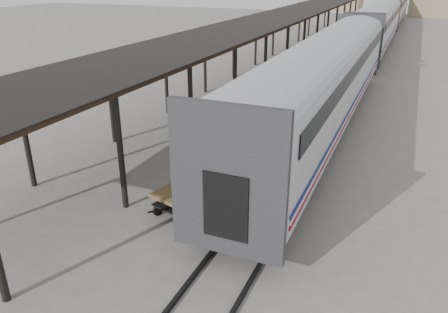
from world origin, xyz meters
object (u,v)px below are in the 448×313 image
at_px(pedestrian, 257,81).
at_px(luggage_tug, 252,84).
at_px(porter, 185,170).
at_px(baggage_cart, 188,192).

bearing_deg(pedestrian, luggage_tug, -49.07).
distance_m(luggage_tug, porter, 16.40).
xyz_separation_m(porter, pedestrian, (-2.88, 15.27, -0.80)).
bearing_deg(baggage_cart, luggage_tug, 117.53).
height_order(baggage_cart, porter, porter).
bearing_deg(porter, luggage_tug, 16.21).
bearing_deg(luggage_tug, baggage_cart, -66.83).
bearing_deg(baggage_cart, porter, -53.33).
bearing_deg(luggage_tug, pedestrian, -38.85).
relative_size(porter, pedestrian, 0.94).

